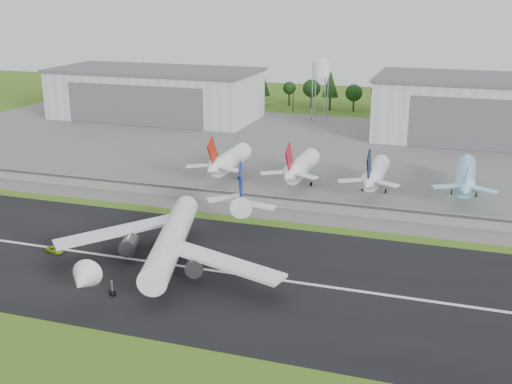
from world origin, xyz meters
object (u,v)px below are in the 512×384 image
(parked_jet_red_b, at_px, (299,167))
(main_airliner, at_px, (171,245))
(ground_vehicle, at_px, (55,250))
(parked_jet_navy, at_px, (374,175))
(parked_jet_red_a, at_px, (227,161))
(parked_jet_skyblue, at_px, (465,177))

(parked_jet_red_b, bearing_deg, main_airliner, -99.70)
(main_airliner, distance_m, ground_vehicle, 29.29)
(parked_jet_navy, bearing_deg, ground_vehicle, -132.72)
(parked_jet_red_a, relative_size, parked_jet_navy, 1.00)
(parked_jet_red_b, bearing_deg, parked_jet_red_a, 179.98)
(main_airliner, height_order, parked_jet_skyblue, main_airliner)
(main_airliner, height_order, ground_vehicle, main_airliner)
(parked_jet_red_b, bearing_deg, parked_jet_skyblue, 5.85)
(main_airliner, distance_m, parked_jet_navy, 75.28)
(ground_vehicle, distance_m, parked_jet_red_a, 70.84)
(parked_jet_red_a, xyz_separation_m, parked_jet_red_b, (23.76, -0.01, -0.06))
(parked_jet_red_a, distance_m, parked_jet_navy, 46.70)
(parked_jet_skyblue, bearing_deg, parked_jet_navy, -168.95)
(parked_jet_red_b, relative_size, parked_jet_navy, 1.00)
(parked_jet_skyblue, bearing_deg, parked_jet_red_b, -174.15)
(parked_jet_red_a, height_order, parked_jet_skyblue, parked_jet_red_a)
(ground_vehicle, distance_m, parked_jet_red_b, 79.82)
(ground_vehicle, relative_size, parked_jet_red_b, 0.15)
(main_airliner, bearing_deg, parked_jet_red_a, -95.53)
(main_airliner, relative_size, parked_jet_skyblue, 1.56)
(parked_jet_red_a, relative_size, parked_jet_red_b, 1.00)
(parked_jet_navy, bearing_deg, parked_jet_red_a, 179.95)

